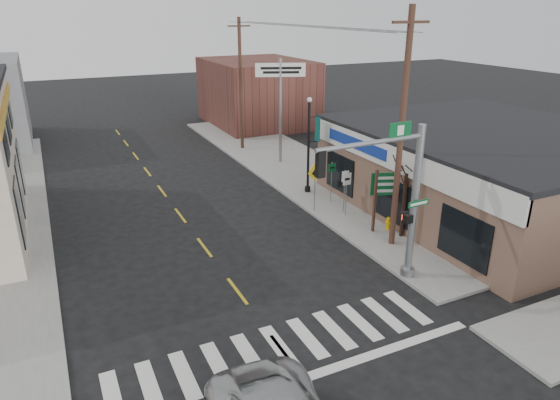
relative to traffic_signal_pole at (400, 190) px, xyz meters
name	(u,v)px	position (x,y,z in m)	size (l,w,h in m)	color
ground	(285,354)	(-5.59, -2.05, -3.77)	(140.00, 140.00, 0.00)	black
sidewalk_right	(324,183)	(3.41, 10.95, -3.70)	(6.00, 38.00, 0.13)	gray
center_line	(204,247)	(-5.59, 5.95, -3.76)	(0.12, 56.00, 0.01)	gold
crosswalk	(279,346)	(-5.59, -1.65, -3.76)	(11.00, 2.20, 0.01)	silver
thrift_store	(489,173)	(8.91, 3.95, -1.77)	(12.00, 14.00, 4.00)	brown
bldg_distant_right	(257,92)	(6.41, 27.95, -0.97)	(8.00, 10.00, 5.60)	brown
traffic_signal_pole	(400,190)	(0.00, 0.00, 0.00)	(4.82, 0.38, 6.10)	gray
guide_sign	(388,190)	(2.61, 3.92, -1.72)	(1.70, 0.14, 2.97)	#4B2F23
fire_hydrant	(388,223)	(2.68, 3.81, -3.30)	(0.19, 0.19, 0.62)	#DDA800
ped_crossing_sign	(315,177)	(0.71, 7.32, -1.85)	(1.01, 0.07, 2.59)	gray
lamp_post	(310,138)	(1.81, 9.96, -0.57)	(0.69, 0.54, 5.29)	black
dance_center_sign	(280,85)	(2.89, 15.87, 1.45)	(3.18, 0.20, 6.75)	gray
bare_tree	(408,161)	(2.79, 2.97, -0.11)	(2.24, 2.24, 4.48)	black
shrub_front	(431,222)	(4.30, 2.78, -3.16)	(1.27, 1.27, 0.95)	#203717
shrub_back	(400,215)	(3.68, 4.24, -3.27)	(0.97, 0.97, 0.73)	black
utility_pole_near	(401,131)	(1.91, 2.53, 1.41)	(1.71, 0.26, 9.84)	#41251A
utility_pole_far	(241,84)	(1.91, 20.33, 1.04)	(1.59, 0.24, 9.13)	#47391F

